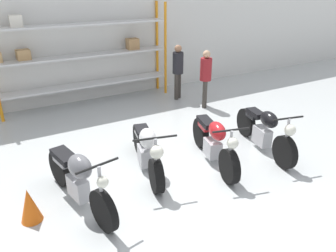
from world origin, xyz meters
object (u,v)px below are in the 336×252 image
person_near_rack (178,68)px  shelving_rack (82,53)px  motorcycle_grey (78,178)px  motorcycle_black (265,130)px  traffic_cone (30,205)px  person_browsing (206,75)px  motorcycle_red (214,142)px  motorcycle_white (147,149)px

person_near_rack → shelving_rack: bearing=34.4°
motorcycle_grey → person_near_rack: bearing=121.5°
shelving_rack → motorcycle_black: size_ratio=2.29×
motorcycle_grey → traffic_cone: bearing=-99.4°
person_browsing → shelving_rack: bearing=1.7°
person_near_rack → motorcycle_black: bearing=142.7°
motorcycle_red → motorcycle_black: size_ratio=0.97×
motorcycle_white → traffic_cone: motorcycle_white is taller
person_near_rack → traffic_cone: person_near_rack is taller
motorcycle_grey → motorcycle_red: bearing=79.8°
motorcycle_red → motorcycle_grey: bearing=-74.9°
motorcycle_red → person_browsing: (1.69, 2.70, 0.49)m
traffic_cone → motorcycle_red: bearing=1.0°
motorcycle_grey → motorcycle_white: (1.41, 0.43, -0.06)m
shelving_rack → person_browsing: (2.87, -1.94, -0.53)m
person_near_rack → traffic_cone: 6.14m
person_browsing → traffic_cone: (-5.13, -2.76, -0.67)m
person_browsing → person_near_rack: (-0.31, 0.99, 0.01)m
shelving_rack → person_browsing: shelving_rack is taller
shelving_rack → motorcycle_black: bearing=-63.0°
motorcycle_grey → motorcycle_white: motorcycle_grey is taller
motorcycle_grey → person_near_rack: (4.06, 3.73, 0.46)m
shelving_rack → traffic_cone: size_ratio=8.90×
motorcycle_white → traffic_cone: size_ratio=3.81×
person_browsing → motorcycle_white: bearing=73.8°
shelving_rack → motorcycle_grey: shelving_rack is taller
motorcycle_grey → motorcycle_red: size_ratio=1.04×
motorcycle_red → traffic_cone: bearing=-74.7°
shelving_rack → motorcycle_white: size_ratio=2.34×
person_browsing → motorcycle_grey: bearing=67.9°
traffic_cone → motorcycle_black: bearing=-0.6°
shelving_rack → motorcycle_red: shelving_rack is taller
shelving_rack → traffic_cone: shelving_rack is taller
person_near_rack → traffic_cone: size_ratio=2.98×
shelving_rack → motorcycle_black: (2.42, -4.75, -1.01)m
motorcycle_black → person_near_rack: bearing=-169.4°
motorcycle_white → motorcycle_red: bearing=86.3°
motorcycle_grey → person_browsing: 5.17m
traffic_cone → person_browsing: bearing=28.3°
shelving_rack → person_near_rack: (2.56, -0.96, -0.51)m
motorcycle_white → motorcycle_black: size_ratio=0.98×
motorcycle_white → person_near_rack: bearing=154.7°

